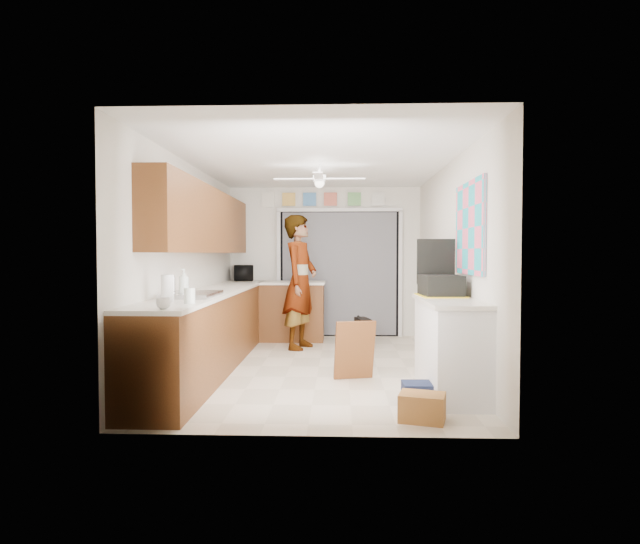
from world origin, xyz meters
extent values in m
plane|color=beige|center=(0.00, 0.00, 0.00)|extent=(5.00, 5.00, 0.00)
plane|color=white|center=(0.00, 0.00, 2.50)|extent=(5.00, 5.00, 0.00)
plane|color=silver|center=(0.00, 2.50, 1.25)|extent=(3.20, 0.00, 3.20)
plane|color=silver|center=(0.00, -2.50, 1.25)|extent=(3.20, 0.00, 3.20)
plane|color=silver|center=(-1.60, 0.00, 1.25)|extent=(0.00, 5.00, 5.00)
plane|color=silver|center=(1.60, 0.00, 1.25)|extent=(0.00, 5.00, 5.00)
cube|color=brown|center=(-1.30, 0.00, 0.45)|extent=(0.60, 4.80, 0.90)
cube|color=white|center=(-1.29, 0.00, 0.92)|extent=(0.62, 4.80, 0.04)
cube|color=brown|center=(-1.44, 0.20, 1.80)|extent=(0.32, 4.00, 0.80)
cube|color=silver|center=(-1.29, -1.00, 0.95)|extent=(0.50, 0.76, 0.06)
cylinder|color=silver|center=(-1.48, -1.00, 1.05)|extent=(0.03, 0.03, 0.22)
cube|color=brown|center=(-0.50, 2.00, 0.45)|extent=(1.00, 0.60, 0.90)
cube|color=white|center=(-0.50, 2.00, 0.92)|extent=(1.04, 0.64, 0.04)
cube|color=black|center=(0.25, 2.47, 1.05)|extent=(2.00, 0.06, 2.10)
cube|color=slate|center=(0.25, 2.43, 1.05)|extent=(1.90, 0.03, 2.05)
cube|color=white|center=(-0.77, 2.44, 1.05)|extent=(0.06, 0.04, 2.10)
cube|color=white|center=(1.27, 2.44, 1.05)|extent=(0.06, 0.04, 2.10)
cube|color=white|center=(0.25, 2.44, 2.12)|extent=(2.10, 0.04, 0.06)
cube|color=gold|center=(-0.60, 2.47, 2.30)|extent=(0.22, 0.02, 0.22)
cube|color=#4984C3|center=(-0.25, 2.47, 2.30)|extent=(0.22, 0.02, 0.22)
cube|color=#DC6852|center=(0.10, 2.47, 2.30)|extent=(0.22, 0.02, 0.22)
cube|color=#69AB61|center=(0.50, 2.47, 2.30)|extent=(0.22, 0.02, 0.22)
cube|color=silver|center=(0.90, 2.47, 2.30)|extent=(0.22, 0.02, 0.22)
cube|color=silver|center=(-0.95, 2.47, 2.30)|extent=(0.22, 0.02, 0.26)
cube|color=white|center=(1.35, -1.20, 0.45)|extent=(0.50, 1.40, 0.90)
cube|color=white|center=(1.34, -1.20, 0.92)|extent=(0.54, 1.44, 0.04)
cube|color=#FF5D80|center=(1.58, -1.00, 1.65)|extent=(0.03, 1.15, 0.95)
cube|color=white|center=(0.00, 0.20, 2.32)|extent=(1.14, 1.14, 0.24)
imported|color=black|center=(-1.33, 2.25, 1.07)|extent=(0.40, 0.51, 0.26)
imported|color=silver|center=(-1.36, -1.06, 1.09)|extent=(0.14, 0.14, 0.30)
imported|color=white|center=(-1.17, -2.25, 0.99)|extent=(0.15, 0.15, 0.09)
cylinder|color=silver|center=(-1.10, -1.75, 1.01)|extent=(0.12, 0.12, 0.14)
cylinder|color=white|center=(-1.35, -1.61, 1.07)|extent=(0.13, 0.13, 0.25)
cube|color=black|center=(1.32, -0.84, 1.05)|extent=(0.42, 0.54, 0.22)
cube|color=yellow|center=(1.32, -0.84, 0.94)|extent=(0.47, 0.60, 0.02)
cube|color=black|center=(1.32, -0.55, 1.30)|extent=(0.42, 0.05, 0.50)
cube|color=#9F6932|center=(0.94, -2.10, 0.11)|extent=(0.43, 0.36, 0.23)
cube|color=#161E38|center=(1.00, -1.60, 0.10)|extent=(0.33, 0.28, 0.20)
cube|color=brown|center=(0.42, -0.69, 0.33)|extent=(0.47, 0.27, 0.65)
imported|color=white|center=(-0.32, 1.25, 0.98)|extent=(0.65, 0.82, 1.95)
cube|color=black|center=(0.61, 1.52, 0.23)|extent=(0.38, 0.64, 0.47)
camera|label=1|loc=(0.25, -6.51, 1.39)|focal=30.00mm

